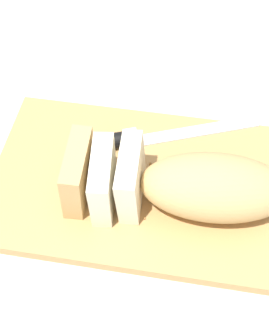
# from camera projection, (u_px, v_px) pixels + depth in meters

# --- Properties ---
(ground_plane) EXTENTS (3.00, 3.00, 0.00)m
(ground_plane) POSITION_uv_depth(u_px,v_px,m) (134.00, 187.00, 0.65)
(ground_plane) COLOR beige
(cutting_board) EXTENTS (0.42, 0.28, 0.02)m
(cutting_board) POSITION_uv_depth(u_px,v_px,m) (134.00, 183.00, 0.65)
(cutting_board) COLOR tan
(cutting_board) RESTS_ON ground_plane
(bread_loaf) EXTENTS (0.30, 0.12, 0.09)m
(bread_loaf) POSITION_uv_depth(u_px,v_px,m) (182.00, 184.00, 0.58)
(bread_loaf) COLOR tan
(bread_loaf) RESTS_ON cutting_board
(bread_knife) EXTENTS (0.26, 0.13, 0.02)m
(bread_knife) POSITION_uv_depth(u_px,v_px,m) (131.00, 139.00, 0.67)
(bread_knife) COLOR silver
(bread_knife) RESTS_ON cutting_board
(crumb_near_knife) EXTENTS (0.00, 0.00, 0.00)m
(crumb_near_knife) POSITION_uv_depth(u_px,v_px,m) (144.00, 218.00, 0.60)
(crumb_near_knife) COLOR #A8753D
(crumb_near_knife) RESTS_ON cutting_board
(crumb_near_loaf) EXTENTS (0.01, 0.01, 0.01)m
(crumb_near_loaf) POSITION_uv_depth(u_px,v_px,m) (112.00, 175.00, 0.64)
(crumb_near_loaf) COLOR #A8753D
(crumb_near_loaf) RESTS_ON cutting_board
(crumb_stray_left) EXTENTS (0.00, 0.00, 0.00)m
(crumb_stray_left) POSITION_uv_depth(u_px,v_px,m) (150.00, 163.00, 0.65)
(crumb_stray_left) COLOR #A8753D
(crumb_stray_left) RESTS_ON cutting_board
(crumb_stray_right) EXTENTS (0.01, 0.01, 0.01)m
(crumb_stray_right) POSITION_uv_depth(u_px,v_px,m) (152.00, 192.00, 0.62)
(crumb_stray_right) COLOR #A8753D
(crumb_stray_right) RESTS_ON cutting_board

